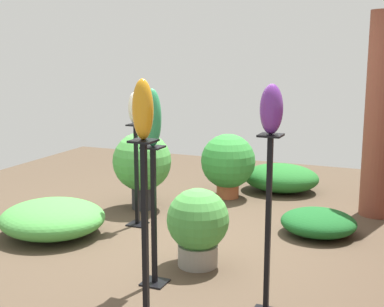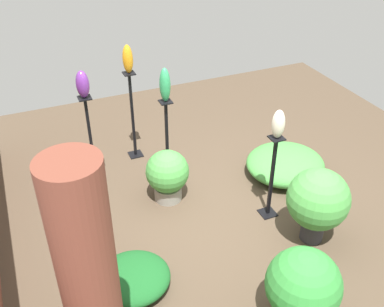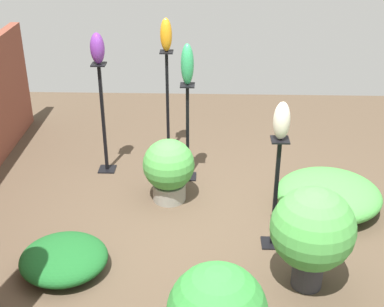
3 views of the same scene
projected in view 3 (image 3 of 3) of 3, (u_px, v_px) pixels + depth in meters
ground_plane at (208, 237)px, 5.30m from camera, size 8.00×8.00×0.00m
pedestal_ivory at (275, 199)px, 4.97m from camera, size 0.20×0.20×1.13m
pedestal_amber at (168, 107)px, 6.70m from camera, size 0.20×0.20×1.34m
pedestal_jade at (188, 137)px, 6.13m from camera, size 0.20×0.20×1.16m
pedestal_violet at (104, 123)px, 6.25m from camera, size 0.20×0.20×1.34m
art_vase_ivory at (282, 121)px, 4.61m from camera, size 0.15×0.15×0.35m
art_vase_amber at (166, 35)px, 6.28m from camera, size 0.13×0.14×0.40m
art_vase_jade at (187, 64)px, 5.74m from camera, size 0.14×0.14×0.46m
art_vase_violet at (97, 48)px, 5.85m from camera, size 0.17×0.16×0.35m
potted_plant_mid_left at (169, 168)px, 5.76m from camera, size 0.56×0.56×0.71m
potted_plant_mid_right at (312, 231)px, 4.42m from camera, size 0.71×0.71×0.95m
foliage_bed_east at (64, 259)px, 4.79m from camera, size 0.76×0.79×0.26m
foliage_bed_center at (329, 195)px, 5.67m from camera, size 1.05×1.11×0.36m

